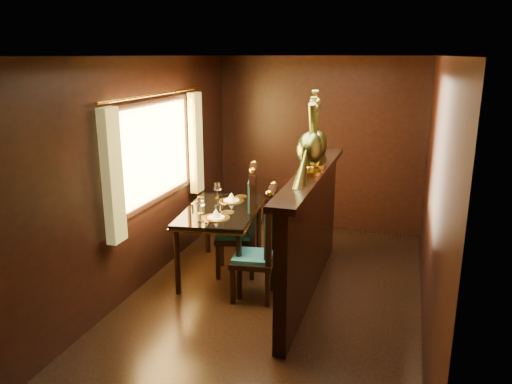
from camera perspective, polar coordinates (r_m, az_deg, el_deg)
ground at (r=5.41m, az=1.96°, el=-12.21°), size 5.00×5.00×0.00m
room_shell at (r=4.93m, az=1.22°, el=4.56°), size 3.04×5.04×2.52m
partition at (r=5.33m, az=6.22°, el=-4.37°), size 0.26×2.70×1.36m
dining_table at (r=5.78m, az=-4.06°, el=-2.63°), size 0.98×1.44×1.00m
chair_left at (r=5.19m, az=0.91°, el=-5.61°), size 0.50×0.52×1.24m
chair_right at (r=5.78m, az=-1.10°, el=-2.93°), size 0.58×0.60×1.33m
peacock_left at (r=4.90m, az=6.22°, el=6.64°), size 0.26×0.69×0.82m
peacock_right at (r=5.22m, az=6.90°, el=6.82°), size 0.24×0.64×0.76m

